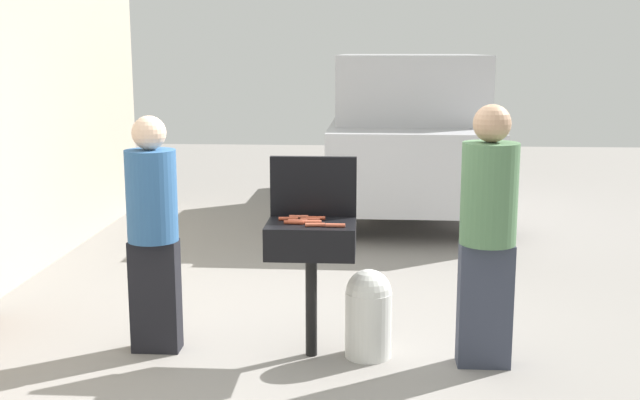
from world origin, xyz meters
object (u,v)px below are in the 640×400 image
object	(u,v)px
parked_minivan	(408,132)
hot_dog_4	(312,222)
hot_dog_7	(294,222)
hot_dog_0	(316,218)
hot_dog_1	(288,219)
hot_dog_3	(299,217)
bbq_grill	(311,244)
hot_dog_5	(298,221)
hot_dog_6	(315,225)
propane_tank	(368,312)
hot_dog_2	(335,225)
person_right	(488,227)
hot_dog_8	(310,220)
person_left	(153,226)

from	to	relation	value
parked_minivan	hot_dog_4	bearing A→B (deg)	80.84
hot_dog_7	parked_minivan	size ratio (longest dim) A/B	0.03
hot_dog_0	hot_dog_1	world-z (taller)	same
hot_dog_3	hot_dog_0	bearing A→B (deg)	-14.73
bbq_grill	hot_dog_5	size ratio (longest dim) A/B	7.22
hot_dog_6	propane_tank	world-z (taller)	hot_dog_6
hot_dog_3	hot_dog_6	bearing A→B (deg)	-62.04
bbq_grill	hot_dog_4	size ratio (longest dim) A/B	7.22
hot_dog_4	hot_dog_7	world-z (taller)	same
hot_dog_1	parked_minivan	size ratio (longest dim) A/B	0.03
hot_dog_3	hot_dog_4	xyz separation A→B (m)	(0.10, -0.16, 0.00)
hot_dog_0	hot_dog_7	world-z (taller)	same
bbq_grill	hot_dog_0	distance (m)	0.18
hot_dog_2	hot_dog_6	xyz separation A→B (m)	(-0.13, 0.01, 0.00)
hot_dog_0	hot_dog_5	world-z (taller)	same
bbq_grill	parked_minivan	world-z (taller)	parked_minivan
person_right	parked_minivan	size ratio (longest dim) A/B	0.39
bbq_grill	hot_dog_7	xyz separation A→B (m)	(-0.11, -0.05, 0.16)
hot_dog_1	person_right	xyz separation A→B (m)	(1.32, -0.15, -0.00)
hot_dog_3	hot_dog_8	distance (m)	0.12
hot_dog_8	person_right	distance (m)	1.18
hot_dog_5	person_left	xyz separation A→B (m)	(-1.00, 0.03, -0.06)
bbq_grill	person_right	distance (m)	1.18
hot_dog_4	person_left	distance (m)	1.10
hot_dog_3	propane_tank	world-z (taller)	hot_dog_3
hot_dog_6	parked_minivan	bearing A→B (deg)	80.71
hot_dog_3	hot_dog_4	size ratio (longest dim) A/B	1.00
person_right	person_left	bearing A→B (deg)	-6.23
hot_dog_5	person_left	size ratio (longest dim) A/B	0.08
hot_dog_0	person_left	distance (m)	1.12
hot_dog_6	person_left	bearing A→B (deg)	172.58
hot_dog_7	person_left	world-z (taller)	person_left
hot_dog_5	hot_dog_8	bearing A→B (deg)	30.76
hot_dog_1	hot_dog_3	bearing A→B (deg)	45.44
hot_dog_3	hot_dog_7	xyz separation A→B (m)	(-0.02, -0.18, 0.00)
person_left	person_right	distance (m)	2.26
hot_dog_1	hot_dog_3	xyz separation A→B (m)	(0.07, 0.07, 0.00)
hot_dog_2	hot_dog_4	xyz separation A→B (m)	(-0.16, 0.09, 0.00)
hot_dog_5	person_right	world-z (taller)	person_right
hot_dog_1	hot_dog_4	size ratio (longest dim) A/B	1.00
hot_dog_8	hot_dog_3	bearing A→B (deg)	135.79
hot_dog_4	hot_dog_1	bearing A→B (deg)	150.66
bbq_grill	hot_dog_5	xyz separation A→B (m)	(-0.09, -0.01, 0.16)
hot_dog_0	hot_dog_1	bearing A→B (deg)	-169.08
hot_dog_8	hot_dog_0	bearing A→B (deg)	57.40
hot_dog_2	propane_tank	bearing A→B (deg)	29.84
hot_dog_4	parked_minivan	bearing A→B (deg)	80.28
hot_dog_0	hot_dog_8	world-z (taller)	same
hot_dog_0	propane_tank	xyz separation A→B (m)	(0.37, -0.09, -0.63)
hot_dog_6	person_right	xyz separation A→B (m)	(1.13, 0.02, -0.00)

